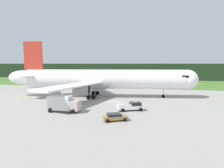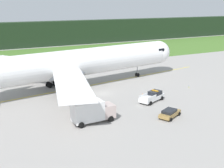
% 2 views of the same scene
% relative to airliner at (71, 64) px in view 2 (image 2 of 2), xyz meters
% --- Properties ---
extents(ground, '(320.00, 320.00, 0.00)m').
position_rel_airliner_xyz_m(ground, '(4.13, -5.86, -5.21)').
color(ground, gray).
extents(grass_verge, '(320.00, 38.22, 0.04)m').
position_rel_airliner_xyz_m(grass_verge, '(4.13, 40.51, -5.19)').
color(grass_verge, '#47702B').
rests_on(grass_verge, ground).
extents(distant_tree_line, '(288.00, 6.21, 9.94)m').
position_rel_airliner_xyz_m(distant_tree_line, '(4.13, 64.89, -0.24)').
color(distant_tree_line, '#1C2F1C').
rests_on(distant_tree_line, ground).
extents(taxiway_centerline_main, '(72.45, 11.45, 0.01)m').
position_rel_airliner_xyz_m(taxiway_centerline_main, '(0.52, 0.08, -5.21)').
color(taxiway_centerline_main, yellow).
rests_on(taxiway_centerline_main, ground).
extents(airliner, '(56.25, 42.88, 16.45)m').
position_rel_airliner_xyz_m(airliner, '(0.00, 0.00, 0.00)').
color(airliner, white).
rests_on(airliner, ground).
extents(ops_pickup_truck, '(5.93, 3.92, 1.94)m').
position_rel_airliner_xyz_m(ops_pickup_truck, '(10.33, -14.34, -4.31)').
color(ops_pickup_truck, white).
rests_on(ops_pickup_truck, ground).
extents(catering_truck, '(6.56, 2.87, 3.53)m').
position_rel_airliner_xyz_m(catering_truck, '(-3.33, -18.32, -3.44)').
color(catering_truck, '#BCA7A1').
rests_on(catering_truck, ground).
extents(staff_car, '(4.61, 3.48, 1.30)m').
position_rel_airliner_xyz_m(staff_car, '(8.24, -22.04, -4.51)').
color(staff_car, olive).
rests_on(staff_car, ground).
extents(apron_cone, '(0.60, 0.60, 0.76)m').
position_rel_airliner_xyz_m(apron_cone, '(10.11, -11.48, -4.84)').
color(apron_cone, black).
rests_on(apron_cone, ground).
extents(taxiway_edge_light_east, '(0.12, 0.12, 0.49)m').
position_rel_airliner_xyz_m(taxiway_edge_light_east, '(22.18, -10.66, -4.95)').
color(taxiway_edge_light_east, yellow).
rests_on(taxiway_edge_light_east, ground).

